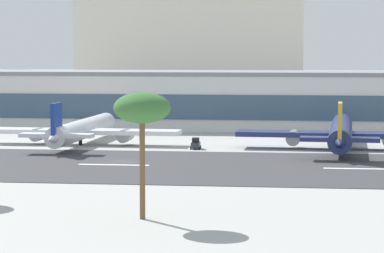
# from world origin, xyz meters

# --- Properties ---
(ground_plane) EXTENTS (1400.00, 1400.00, 0.00)m
(ground_plane) POSITION_xyz_m (0.00, 0.00, 0.00)
(ground_plane) COLOR #A8A8A3
(runway_strip) EXTENTS (800.00, 43.94, 0.08)m
(runway_strip) POSITION_xyz_m (0.00, -4.48, 0.04)
(runway_strip) COLOR #38383A
(runway_strip) RESTS_ON ground_plane
(runway_centreline_dash_4) EXTENTS (12.00, 1.20, 0.01)m
(runway_centreline_dash_4) POSITION_xyz_m (-0.17, -4.48, 0.09)
(runway_centreline_dash_4) COLOR white
(runway_centreline_dash_4) RESTS_ON runway_strip
(runway_centreline_dash_5) EXTENTS (12.00, 1.20, 0.01)m
(runway_centreline_dash_5) POSITION_xyz_m (40.51, -4.48, 0.09)
(runway_centreline_dash_5) COLOR white
(runway_centreline_dash_5) RESTS_ON runway_strip
(terminal_building) EXTENTS (221.37, 24.80, 13.92)m
(terminal_building) POSITION_xyz_m (13.66, 71.91, 6.96)
(terminal_building) COLOR silver
(terminal_building) RESTS_ON ground_plane
(distant_hotel_block) EXTENTS (90.43, 26.03, 38.62)m
(distant_hotel_block) POSITION_xyz_m (-16.19, 219.77, 19.31)
(distant_hotel_block) COLOR beige
(distant_hotel_block) RESTS_ON ground_plane
(airliner_navy_tail_gate_1) EXTENTS (40.31, 45.38, 9.47)m
(airliner_navy_tail_gate_1) POSITION_xyz_m (-13.67, 27.09, 3.01)
(airliner_navy_tail_gate_1) COLOR white
(airliner_navy_tail_gate_1) RESTS_ON ground_plane
(airliner_gold_tail_gate_2) EXTENTS (40.61, 48.57, 10.13)m
(airliner_gold_tail_gate_2) POSITION_xyz_m (38.16, 24.66, 3.23)
(airliner_gold_tail_gate_2) COLOR navy
(airliner_gold_tail_gate_2) RESTS_ON ground_plane
(service_baggage_tug_1) EXTENTS (1.94, 3.23, 2.20)m
(service_baggage_tug_1) POSITION_xyz_m (10.27, 22.66, 1.05)
(service_baggage_tug_1) COLOR #2D3338
(service_baggage_tug_1) RESTS_ON ground_plane
(palm_tree_1) EXTENTS (6.49, 6.49, 14.54)m
(palm_tree_1) POSITION_xyz_m (13.45, -52.89, 12.55)
(palm_tree_1) COLOR brown
(palm_tree_1) RESTS_ON ground_plane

